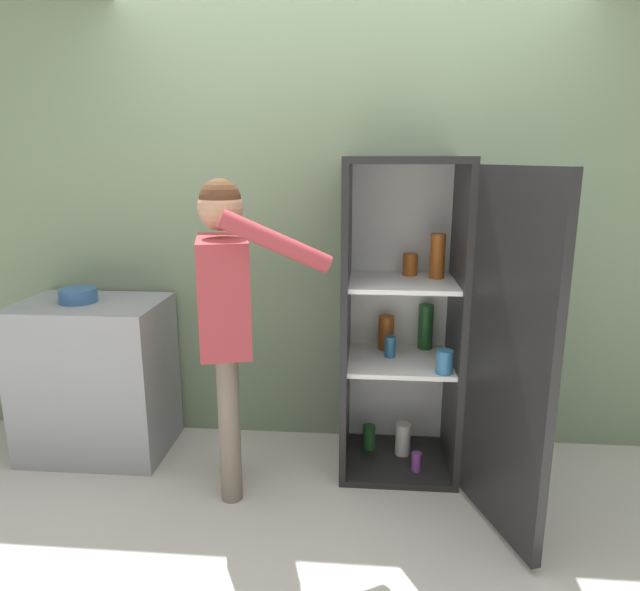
# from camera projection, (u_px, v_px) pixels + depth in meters

# --- Properties ---
(ground_plane) EXTENTS (12.00, 12.00, 0.00)m
(ground_plane) POSITION_uv_depth(u_px,v_px,m) (332.00, 531.00, 2.63)
(ground_plane) COLOR beige
(wall_back) EXTENTS (7.00, 0.06, 2.55)m
(wall_back) POSITION_uv_depth(u_px,v_px,m) (344.00, 229.00, 3.27)
(wall_back) COLOR gray
(wall_back) RESTS_ON ground_plane
(refrigerator) EXTENTS (0.86, 1.15, 1.68)m
(refrigerator) POSITION_uv_depth(u_px,v_px,m) (422.00, 326.00, 2.94)
(refrigerator) COLOR black
(refrigerator) RESTS_ON ground_plane
(person) EXTENTS (0.70, 0.54, 1.59)m
(person) POSITION_uv_depth(u_px,v_px,m) (226.00, 302.00, 2.73)
(person) COLOR #726656
(person) RESTS_ON ground_plane
(counter) EXTENTS (0.80, 0.55, 0.89)m
(counter) POSITION_uv_depth(u_px,v_px,m) (96.00, 377.00, 3.27)
(counter) COLOR gray
(counter) RESTS_ON ground_plane
(bowl) EXTENTS (0.20, 0.20, 0.08)m
(bowl) POSITION_uv_depth(u_px,v_px,m) (78.00, 295.00, 3.16)
(bowl) COLOR #335B8E
(bowl) RESTS_ON counter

